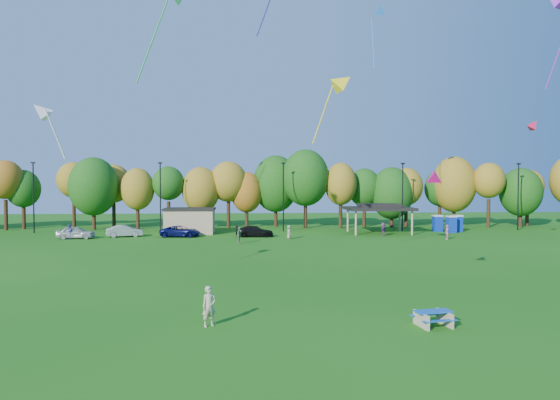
{
  "coord_description": "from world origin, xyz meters",
  "views": [
    {
      "loc": [
        -2.61,
        -25.46,
        6.45
      ],
      "look_at": [
        -0.61,
        6.0,
        5.35
      ],
      "focal_mm": 32.0,
      "sensor_mm": 36.0,
      "label": 1
    }
  ],
  "objects": [
    {
      "name": "kite_4",
      "position": [
        -14.47,
        3.99,
        10.53
      ],
      "size": [
        2.25,
        1.29,
        3.5
      ],
      "color": "silver"
    },
    {
      "name": "car_d",
      "position": [
        -1.87,
        33.81,
        0.65
      ],
      "size": [
        4.54,
        1.96,
        1.3
      ],
      "primitive_type": "imported",
      "rotation": [
        0.0,
        0.0,
        1.54
      ],
      "color": "black",
      "rests_on": "ground"
    },
    {
      "name": "kite_7",
      "position": [
        10.38,
        23.83,
        23.47
      ],
      "size": [
        1.47,
        3.78,
        6.41
      ],
      "color": "#2875FF"
    },
    {
      "name": "car_b",
      "position": [
        -17.3,
        34.65,
        0.69
      ],
      "size": [
        4.45,
        2.62,
        1.39
      ],
      "primitive_type": "imported",
      "rotation": [
        0.0,
        0.0,
        1.86
      ],
      "color": "#99989D",
      "rests_on": "ground"
    },
    {
      "name": "car_c",
      "position": [
        -10.69,
        34.25,
        0.66
      ],
      "size": [
        4.92,
        2.61,
        1.32
      ],
      "primitive_type": "imported",
      "rotation": [
        0.0,
        0.0,
        1.48
      ],
      "color": "#0D1151",
      "rests_on": "ground"
    },
    {
      "name": "kite_12",
      "position": [
        4.54,
        11.96,
        13.97
      ],
      "size": [
        3.56,
        2.03,
        5.69
      ],
      "color": "yellow"
    },
    {
      "name": "porta_potties",
      "position": [
        23.57,
        38.07,
        1.1
      ],
      "size": [
        3.75,
        2.52,
        2.18
      ],
      "color": "#0C2FA7",
      "rests_on": "ground"
    },
    {
      "name": "utility_building",
      "position": [
        -10.0,
        38.0,
        1.64
      ],
      "size": [
        6.3,
        4.3,
        3.25
      ],
      "color": "tan",
      "rests_on": "ground"
    },
    {
      "name": "pavilion",
      "position": [
        14.0,
        37.0,
        3.23
      ],
      "size": [
        8.2,
        6.2,
        3.77
      ],
      "color": "tan",
      "rests_on": "ground"
    },
    {
      "name": "far_person_3",
      "position": [
        2.02,
        31.08,
        0.8
      ],
      "size": [
        0.67,
        0.87,
        1.6
      ],
      "primitive_type": "imported",
      "rotation": [
        0.0,
        0.0,
        1.79
      ],
      "color": "gray",
      "rests_on": "ground"
    },
    {
      "name": "car_a",
      "position": [
        -22.46,
        33.11,
        0.72
      ],
      "size": [
        4.26,
        1.79,
        1.44
      ],
      "primitive_type": "imported",
      "rotation": [
        0.0,
        0.0,
        1.59
      ],
      "color": "silver",
      "rests_on": "ground"
    },
    {
      "name": "far_person_0",
      "position": [
        -3.6,
        27.08,
        0.9
      ],
      "size": [
        0.71,
        1.14,
        1.8
      ],
      "primitive_type": "imported",
      "rotation": [
        0.0,
        0.0,
        1.3
      ],
      "color": "#688E57",
      "rests_on": "ground"
    },
    {
      "name": "ground",
      "position": [
        0.0,
        0.0,
        0.0
      ],
      "size": [
        160.0,
        160.0,
        0.0
      ],
      "primitive_type": "plane",
      "color": "#19600F",
      "rests_on": "ground"
    },
    {
      "name": "far_person_1",
      "position": [
        19.91,
        29.62,
        0.83
      ],
      "size": [
        0.41,
        0.61,
        1.66
      ],
      "primitive_type": "imported",
      "rotation": [
        0.0,
        0.0,
        4.73
      ],
      "color": "#C45C8B",
      "rests_on": "ground"
    },
    {
      "name": "kite_3",
      "position": [
        8.6,
        4.01,
        6.94
      ],
      "size": [
        1.44,
        1.64,
        1.38
      ],
      "color": "#E70C83"
    },
    {
      "name": "lamp_posts",
      "position": [
        2.0,
        40.0,
        4.9
      ],
      "size": [
        64.5,
        0.25,
        9.09
      ],
      "color": "black",
      "rests_on": "ground"
    },
    {
      "name": "tree_line",
      "position": [
        -1.03,
        45.51,
        5.91
      ],
      "size": [
        93.57,
        10.55,
        11.15
      ],
      "color": "black",
      "rests_on": "ground"
    },
    {
      "name": "kite_flyer",
      "position": [
        -4.37,
        -3.15,
        0.91
      ],
      "size": [
        0.79,
        0.7,
        1.82
      ],
      "primitive_type": "imported",
      "rotation": [
        0.0,
        0.0,
        0.49
      ],
      "color": "#BBB08C",
      "rests_on": "ground"
    },
    {
      "name": "far_person_2",
      "position": [
        13.75,
        33.98,
        0.83
      ],
      "size": [
        0.8,
        1.6,
        1.66
      ],
      "primitive_type": "imported",
      "rotation": [
        0.0,
        0.0,
        4.5
      ],
      "color": "#83398A",
      "rests_on": "ground"
    },
    {
      "name": "picnic_table",
      "position": [
        5.67,
        -3.77,
        0.41
      ],
      "size": [
        1.83,
        1.6,
        0.7
      ],
      "rotation": [
        0.0,
        0.0,
        0.17
      ],
      "color": "tan",
      "rests_on": "ground"
    },
    {
      "name": "kite_10",
      "position": [
        24.75,
        20.93,
        12.01
      ],
      "size": [
        1.44,
        1.09,
        1.38
      ],
      "color": "red"
    },
    {
      "name": "far_person_4",
      "position": [
        -22.99,
        32.46,
        0.85
      ],
      "size": [
        0.66,
        0.84,
        1.7
      ],
      "primitive_type": "imported",
      "rotation": [
        0.0,
        0.0,
        4.73
      ],
      "color": "#6155BC",
      "rests_on": "ground"
    }
  ]
}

